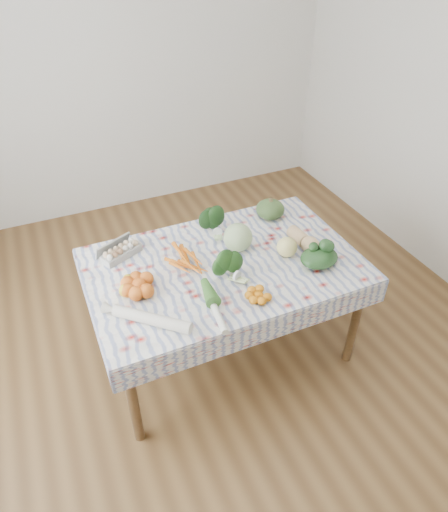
{
  "coord_description": "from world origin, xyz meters",
  "views": [
    {
      "loc": [
        -0.89,
        -2.01,
        2.5
      ],
      "look_at": [
        0.0,
        0.0,
        0.82
      ],
      "focal_mm": 32.0,
      "sensor_mm": 36.0,
      "label": 1
    }
  ],
  "objects_px": {
    "cabbage": "(238,237)",
    "kabocha_squash": "(270,209)",
    "dining_table": "(224,274)",
    "butternut_squash": "(304,239)",
    "egg_carton": "(121,252)",
    "grapefruit": "(287,247)"
  },
  "relations": [
    {
      "from": "kabocha_squash",
      "to": "butternut_squash",
      "type": "distance_m",
      "value": 0.39
    },
    {
      "from": "dining_table",
      "to": "egg_carton",
      "type": "height_order",
      "value": "egg_carton"
    },
    {
      "from": "cabbage",
      "to": "butternut_squash",
      "type": "bearing_deg",
      "value": -18.83
    },
    {
      "from": "dining_table",
      "to": "egg_carton",
      "type": "xyz_separation_m",
      "value": [
        -0.56,
        0.32,
        0.12
      ]
    },
    {
      "from": "butternut_squash",
      "to": "grapefruit",
      "type": "height_order",
      "value": "grapefruit"
    },
    {
      "from": "dining_table",
      "to": "cabbage",
      "type": "height_order",
      "value": "cabbage"
    },
    {
      "from": "egg_carton",
      "to": "cabbage",
      "type": "xyz_separation_m",
      "value": [
        0.7,
        -0.22,
        0.06
      ]
    },
    {
      "from": "dining_table",
      "to": "egg_carton",
      "type": "bearing_deg",
      "value": 149.9
    },
    {
      "from": "egg_carton",
      "to": "kabocha_squash",
      "type": "height_order",
      "value": "kabocha_squash"
    },
    {
      "from": "cabbage",
      "to": "kabocha_squash",
      "type": "bearing_deg",
      "value": 34.35
    },
    {
      "from": "dining_table",
      "to": "cabbage",
      "type": "xyz_separation_m",
      "value": [
        0.14,
        0.1,
        0.18
      ]
    },
    {
      "from": "cabbage",
      "to": "grapefruit",
      "type": "height_order",
      "value": "cabbage"
    },
    {
      "from": "egg_carton",
      "to": "grapefruit",
      "type": "distance_m",
      "value": 1.03
    },
    {
      "from": "kabocha_squash",
      "to": "cabbage",
      "type": "distance_m",
      "value": 0.45
    },
    {
      "from": "egg_carton",
      "to": "cabbage",
      "type": "distance_m",
      "value": 0.74
    },
    {
      "from": "dining_table",
      "to": "kabocha_squash",
      "type": "height_order",
      "value": "kabocha_squash"
    },
    {
      "from": "kabocha_squash",
      "to": "grapefruit",
      "type": "xyz_separation_m",
      "value": [
        -0.12,
        -0.43,
        -0.0
      ]
    },
    {
      "from": "kabocha_squash",
      "to": "butternut_squash",
      "type": "xyz_separation_m",
      "value": [
        0.03,
        -0.39,
        -0.01
      ]
    },
    {
      "from": "butternut_squash",
      "to": "cabbage",
      "type": "bearing_deg",
      "value": 155.63
    },
    {
      "from": "dining_table",
      "to": "butternut_squash",
      "type": "distance_m",
      "value": 0.56
    },
    {
      "from": "cabbage",
      "to": "grapefruit",
      "type": "relative_size",
      "value": 1.43
    },
    {
      "from": "grapefruit",
      "to": "kabocha_squash",
      "type": "bearing_deg",
      "value": 74.85
    }
  ]
}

